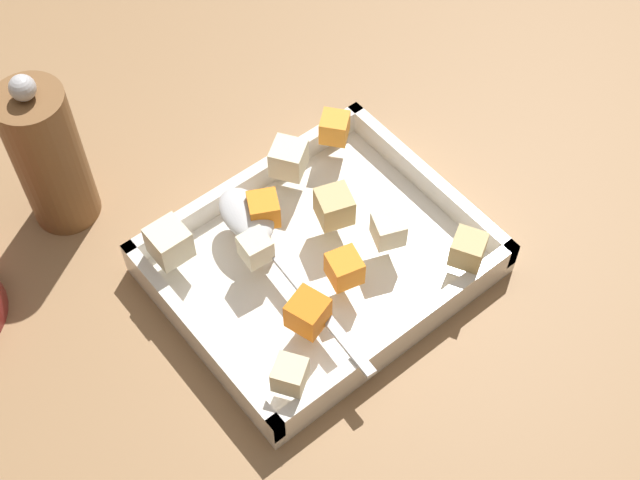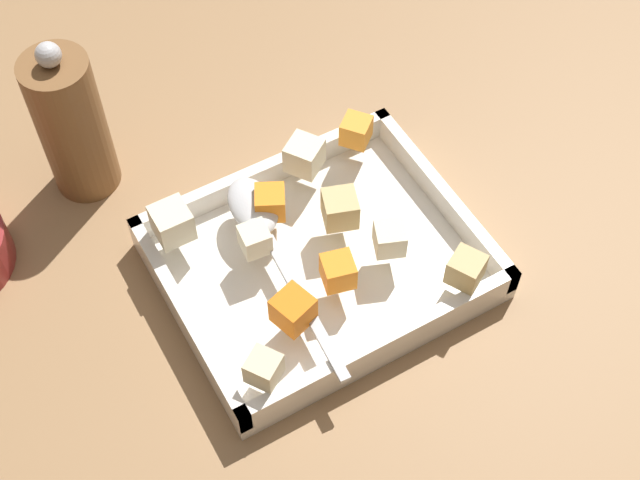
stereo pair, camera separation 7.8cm
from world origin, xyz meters
The scene contains 15 objects.
ground_plane centered at (0.00, 0.00, 0.00)m, with size 4.00×4.00×0.00m, color #936D47.
baking_dish centered at (0.01, -0.02, 0.01)m, with size 0.29×0.24×0.04m.
carrot_chunk_corner_se centered at (-0.09, -0.11, 0.06)m, with size 0.03×0.03×0.03m, color orange.
carrot_chunk_corner_nw centered at (0.03, -0.08, 0.06)m, with size 0.03×0.03×0.03m, color orange.
carrot_chunk_heap_side centered at (0.07, 0.04, 0.06)m, with size 0.03×0.03×0.03m, color orange.
carrot_chunk_corner_ne centered at (0.01, 0.02, 0.06)m, with size 0.03×0.03×0.03m, color orange.
potato_chunk_center centered at (0.06, -0.05, 0.06)m, with size 0.03×0.03×0.03m, color beige.
potato_chunk_far_left centered at (-0.03, -0.11, 0.06)m, with size 0.03×0.03×0.03m, color beige.
potato_chunk_corner_sw centered at (0.12, -0.10, 0.06)m, with size 0.03×0.03×0.03m, color beige.
potato_chunk_back_center centered at (-0.05, 0.01, 0.06)m, with size 0.03×0.03×0.03m, color beige.
potato_chunk_far_right centered at (0.12, 0.07, 0.06)m, with size 0.03×0.03×0.03m, color beige.
potato_chunk_rim_edge centered at (-0.09, 0.08, 0.06)m, with size 0.03×0.03×0.03m, color tan.
potato_chunk_near_spoon centered at (-0.02, -0.04, 0.06)m, with size 0.03×0.03×0.03m, color tan.
serving_spoon centered at (0.05, -0.07, 0.05)m, with size 0.05×0.24×0.02m.
pepper_mill centered at (0.16, -0.24, 0.08)m, with size 0.07×0.07×0.19m.
Camera 1 is at (0.31, 0.35, 0.75)m, focal length 50.86 mm.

